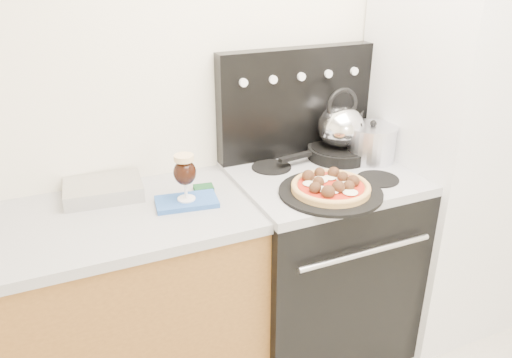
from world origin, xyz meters
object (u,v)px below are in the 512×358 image
beer_glass (185,177)px  skillet (339,152)px  oven_mitt (187,202)px  tea_kettle (341,123)px  stove_body (318,265)px  pizza (331,186)px  pizza_pan (330,192)px  base_cabinet (76,327)px  stock_pot (371,144)px  fridge (451,146)px

beer_glass → skillet: 0.80m
oven_mitt → tea_kettle: 0.82m
stove_body → oven_mitt: oven_mitt is taller
oven_mitt → pizza: (0.54, -0.18, 0.05)m
pizza_pan → tea_kettle: size_ratio=1.78×
base_cabinet → stove_body: bearing=-1.3°
pizza → base_cabinet: bearing=168.4°
oven_mitt → beer_glass: beer_glass is taller
stove_body → stock_pot: stock_pot is taller
base_cabinet → stock_pot: 1.50m
base_cabinet → pizza_pan: pizza_pan is taller
oven_mitt → pizza_pan: (0.54, -0.18, 0.02)m
fridge → skillet: size_ratio=6.46×
fridge → pizza: fridge is taller
fridge → pizza: (-0.78, -0.16, 0.01)m
skillet → tea_kettle: (0.00, 0.00, 0.14)m
skillet → stock_pot: stock_pot is taller
fridge → oven_mitt: fridge is taller
fridge → stock_pot: bearing=170.6°
beer_glass → oven_mitt: bearing=0.0°
base_cabinet → tea_kettle: 1.43m
base_cabinet → skillet: bearing=4.8°
stove_body → beer_glass: (-0.62, -0.00, 0.58)m
pizza_pan → skillet: skillet is taller
fridge → skillet: (-0.54, 0.16, -0.00)m
skillet → fridge: bearing=-16.3°
stove_body → stock_pot: bearing=9.2°
base_cabinet → fridge: size_ratio=0.76×
beer_glass → stock_pot: beer_glass is taller
pizza → stove_body: bearing=67.3°
fridge → pizza: size_ratio=6.02×
beer_glass → stock_pot: bearing=3.0°
tea_kettle → pizza: bearing=-145.3°
base_cabinet → stock_pot: stock_pot is taller
beer_glass → stock_pot: (0.90, 0.05, -0.02)m
stove_body → oven_mitt: (-0.62, -0.00, 0.47)m
stove_body → fridge: size_ratio=0.46×
stove_body → base_cabinet: bearing=178.7°
fridge → beer_glass: bearing=179.0°
oven_mitt → stock_pot: bearing=3.0°
base_cabinet → skillet: size_ratio=4.93×
pizza_pan → skillet: 0.40m
fridge → beer_glass: fridge is taller
oven_mitt → tea_kettle: bearing=9.8°
base_cabinet → stove_body: size_ratio=1.65×
oven_mitt → pizza_pan: 0.57m
beer_glass → base_cabinet: bearing=176.7°
base_cabinet → stove_body: stove_body is taller
oven_mitt → pizza_pan: bearing=-18.6°
pizza_pan → oven_mitt: bearing=161.4°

